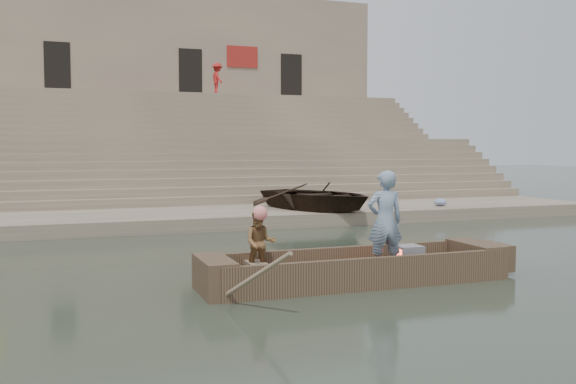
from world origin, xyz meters
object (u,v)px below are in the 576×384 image
standing_man (385,221)px  beached_rowboat (317,196)px  pedestrian (217,79)px  rowing_man (260,243)px  main_rowboat (355,277)px  television (408,256)px

standing_man → beached_rowboat: (2.45, 9.06, -0.27)m
pedestrian → rowing_man: bearing=163.5°
beached_rowboat → pedestrian: 15.22m
main_rowboat → pedestrian: (3.16, 23.18, 5.93)m
standing_man → rowing_man: standing_man is taller
main_rowboat → beached_rowboat: size_ratio=1.16×
standing_man → television: bearing=-154.0°
standing_man → television: size_ratio=3.89×
standing_man → beached_rowboat: size_ratio=0.42×
beached_rowboat → pedestrian: bearing=66.0°
main_rowboat → pedestrian: bearing=82.2°
television → beached_rowboat: bearing=78.1°
television → beached_rowboat: (1.87, 8.87, 0.42)m
main_rowboat → beached_rowboat: 9.37m
pedestrian → main_rowboat: bearing=167.7°
pedestrian → television: bearing=170.3°
main_rowboat → pedestrian: 24.13m
standing_man → pedestrian: bearing=-88.9°
rowing_man → pedestrian: (4.88, 23.00, 5.25)m
television → pedestrian: pedestrian is taller
main_rowboat → standing_man: (0.48, -0.19, 1.01)m
rowing_man → pedestrian: bearing=93.2°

